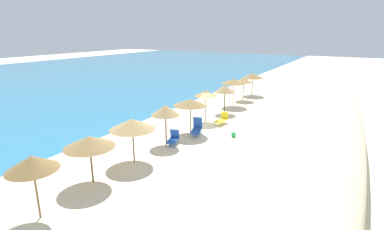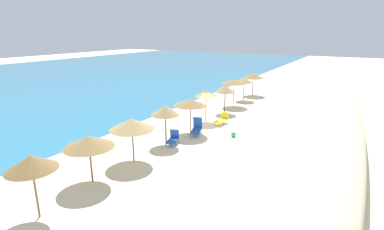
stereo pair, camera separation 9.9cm
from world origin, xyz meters
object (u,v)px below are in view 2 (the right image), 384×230
at_px(beach_umbrella_5, 206,93).
at_px(beach_umbrella_6, 225,89).
at_px(beach_umbrella_9, 253,76).
at_px(lounge_chair_1, 173,138).
at_px(beach_ball, 233,135).
at_px(beach_umbrella_2, 132,124).
at_px(beach_umbrella_3, 165,110).
at_px(beach_umbrella_8, 244,80).
at_px(lounge_chair_2, 222,119).
at_px(beach_umbrella_0, 31,163).
at_px(beach_umbrella_4, 191,102).
at_px(beach_umbrella_1, 89,142).
at_px(beach_umbrella_7, 234,81).
at_px(lounge_chair_0, 197,128).

xyz_separation_m(beach_umbrella_5, beach_umbrella_6, (3.31, -0.27, -0.13)).
height_order(beach_umbrella_9, lounge_chair_1, beach_umbrella_9).
bearing_deg(beach_ball, beach_umbrella_9, 14.16).
bearing_deg(beach_umbrella_2, beach_umbrella_9, 0.71).
bearing_deg(beach_umbrella_3, beach_umbrella_5, 1.16).
bearing_deg(beach_umbrella_5, beach_umbrella_8, 0.80).
height_order(beach_umbrella_5, beach_umbrella_9, beach_umbrella_5).
xyz_separation_m(beach_umbrella_6, lounge_chair_2, (-3.35, -1.29, -1.88)).
bearing_deg(beach_umbrella_8, beach_umbrella_3, -179.05).
bearing_deg(beach_umbrella_0, beach_umbrella_9, 1.15).
xyz_separation_m(beach_umbrella_2, beach_umbrella_5, (9.40, 0.12, 0.11)).
bearing_deg(beach_umbrella_4, beach_umbrella_5, 7.25).
height_order(beach_umbrella_5, lounge_chair_1, beach_umbrella_5).
bearing_deg(beach_umbrella_3, lounge_chair_1, -66.59).
distance_m(beach_umbrella_9, lounge_chair_1, 18.40).
bearing_deg(beach_ball, beach_umbrella_8, 17.53).
distance_m(beach_umbrella_1, beach_umbrella_9, 24.79).
bearing_deg(beach_umbrella_6, beach_umbrella_7, 7.02).
relative_size(beach_umbrella_3, lounge_chair_1, 1.92).
bearing_deg(beach_ball, lounge_chair_2, 39.48).
xyz_separation_m(beach_umbrella_7, lounge_chair_2, (-6.34, -1.65, -2.14)).
bearing_deg(beach_ball, lounge_chair_0, 106.64).
relative_size(beach_umbrella_7, lounge_chair_2, 1.83).
xyz_separation_m(beach_umbrella_1, beach_ball, (9.86, -3.65, -2.00)).
relative_size(beach_umbrella_6, lounge_chair_2, 1.73).
distance_m(beach_umbrella_5, beach_umbrella_8, 9.32).
bearing_deg(beach_umbrella_5, beach_umbrella_9, 0.70).
bearing_deg(beach_umbrella_7, lounge_chair_1, -176.84).
relative_size(beach_umbrella_3, beach_umbrella_7, 0.98).
height_order(beach_umbrella_2, beach_umbrella_4, beach_umbrella_2).
relative_size(beach_umbrella_6, lounge_chair_1, 1.85).
relative_size(beach_umbrella_6, lounge_chair_0, 1.52).
bearing_deg(beach_umbrella_1, lounge_chair_1, -5.32).
bearing_deg(beach_umbrella_7, lounge_chair_2, -165.38).
relative_size(beach_umbrella_8, beach_umbrella_9, 0.94).
height_order(beach_umbrella_2, beach_umbrella_3, beach_umbrella_3).
bearing_deg(beach_umbrella_2, beach_umbrella_0, -177.33).
distance_m(beach_umbrella_4, lounge_chair_1, 3.28).
bearing_deg(beach_umbrella_6, beach_umbrella_3, 179.12).
bearing_deg(lounge_chair_2, lounge_chair_0, 81.92).
distance_m(beach_umbrella_9, lounge_chair_2, 12.69).
xyz_separation_m(beach_umbrella_0, beach_umbrella_7, (21.90, 0.51, 0.09)).
distance_m(beach_umbrella_1, beach_umbrella_8, 21.72).
height_order(beach_umbrella_0, lounge_chair_1, beach_umbrella_0).
bearing_deg(beach_umbrella_9, beach_ball, -165.84).
bearing_deg(beach_umbrella_2, beach_umbrella_3, -0.07).
bearing_deg(beach_umbrella_1, beach_umbrella_7, 0.21).
bearing_deg(beach_umbrella_4, beach_umbrella_7, 3.09).
bearing_deg(beach_umbrella_3, lounge_chair_0, -17.00).
relative_size(beach_umbrella_5, lounge_chair_0, 1.55).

